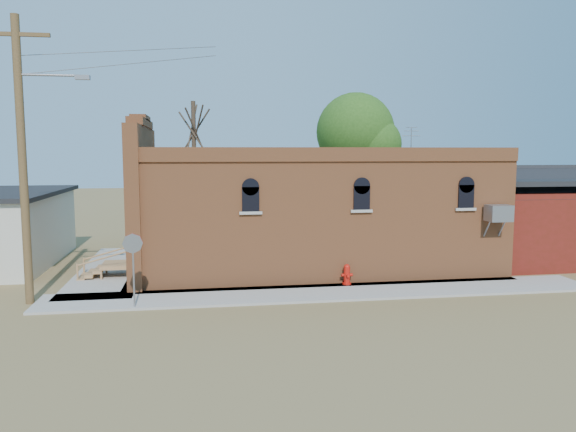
{
  "coord_description": "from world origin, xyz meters",
  "views": [
    {
      "loc": [
        -2.76,
        -17.46,
        4.85
      ],
      "look_at": [
        0.57,
        3.56,
        2.4
      ],
      "focal_mm": 35.0,
      "sensor_mm": 36.0,
      "label": 1
    }
  ],
  "objects": [
    {
      "name": "ground",
      "position": [
        0.0,
        0.0,
        0.0
      ],
      "size": [
        120.0,
        120.0,
        0.0
      ],
      "primitive_type": "plane",
      "color": "olive",
      "rests_on": "ground"
    },
    {
      "name": "sidewalk_south",
      "position": [
        1.5,
        0.9,
        0.04
      ],
      "size": [
        19.0,
        2.2,
        0.08
      ],
      "primitive_type": "cube",
      "color": "#9E9991",
      "rests_on": "ground"
    },
    {
      "name": "sidewalk_west",
      "position": [
        -6.3,
        6.0,
        0.04
      ],
      "size": [
        2.6,
        10.0,
        0.08
      ],
      "primitive_type": "cube",
      "color": "#9E9991",
      "rests_on": "ground"
    },
    {
      "name": "brick_bar",
      "position": [
        1.64,
        5.49,
        2.34
      ],
      "size": [
        16.4,
        7.97,
        6.3
      ],
      "color": "#B86438",
      "rests_on": "ground"
    },
    {
      "name": "red_shed",
      "position": [
        11.5,
        5.5,
        2.27
      ],
      "size": [
        5.4,
        6.4,
        4.3
      ],
      "color": "#57190F",
      "rests_on": "ground"
    },
    {
      "name": "utility_pole",
      "position": [
        -8.14,
        1.2,
        4.77
      ],
      "size": [
        3.12,
        0.26,
        9.0
      ],
      "color": "#523D20",
      "rests_on": "ground"
    },
    {
      "name": "tree_bare_near",
      "position": [
        -3.0,
        13.0,
        5.96
      ],
      "size": [
        2.8,
        2.8,
        7.65
      ],
      "color": "#483329",
      "rests_on": "ground"
    },
    {
      "name": "tree_leafy",
      "position": [
        6.0,
        13.5,
        5.93
      ],
      "size": [
        4.4,
        4.4,
        8.15
      ],
      "color": "#483329",
      "rests_on": "ground"
    },
    {
      "name": "fire_hydrant",
      "position": [
        2.44,
        1.8,
        0.45
      ],
      "size": [
        0.42,
        0.38,
        0.74
      ],
      "rotation": [
        0.0,
        0.0,
        0.1
      ],
      "color": "red",
      "rests_on": "sidewalk_south"
    },
    {
      "name": "stop_sign",
      "position": [
        -4.8,
        0.0,
        1.84
      ],
      "size": [
        0.6,
        0.24,
        2.29
      ],
      "rotation": [
        0.0,
        0.0,
        -0.11
      ],
      "color": "gray",
      "rests_on": "sidewalk_south"
    },
    {
      "name": "trash_barrel",
      "position": [
        -5.3,
        6.16,
        0.47
      ],
      "size": [
        0.62,
        0.62,
        0.78
      ],
      "primitive_type": "cylinder",
      "rotation": [
        0.0,
        0.0,
        -0.25
      ],
      "color": "navy",
      "rests_on": "sidewalk_west"
    }
  ]
}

